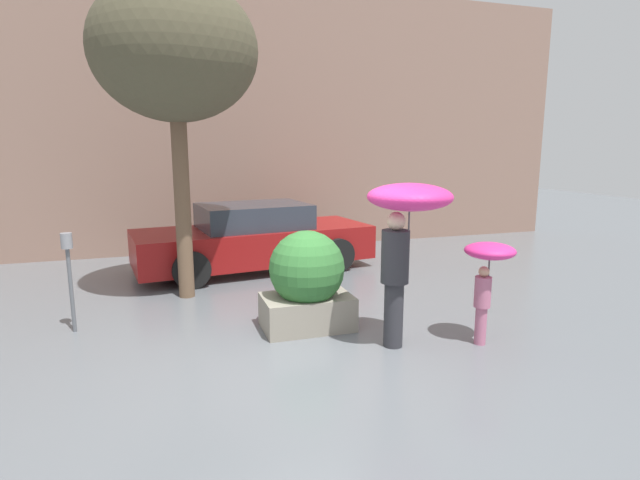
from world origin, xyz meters
TOP-DOWN VIEW (x-y plane):
  - ground_plane at (0.00, 0.00)m, footprint 40.00×40.00m
  - building_facade at (0.00, 6.50)m, footprint 18.00×0.30m
  - planter_box at (0.55, 0.89)m, footprint 1.18×1.00m
  - person_adult at (1.46, -0.09)m, footprint 0.98×0.98m
  - person_child at (2.49, -0.28)m, footprint 0.61×0.61m
  - parked_car_near at (0.48, 4.36)m, footprint 4.72×2.38m
  - street_tree at (-0.90, 2.86)m, footprint 2.47×2.47m
  - parking_meter at (-2.40, 1.69)m, footprint 0.14×0.14m

SIDE VIEW (x-z plane):
  - ground_plane at x=0.00m, z-range 0.00..0.00m
  - parked_car_near at x=0.48m, z-range -0.04..1.26m
  - planter_box at x=0.55m, z-range -0.01..1.31m
  - parking_meter at x=-2.40m, z-range 0.28..1.60m
  - person_child at x=2.49m, z-range 0.36..1.62m
  - person_adult at x=1.46m, z-range 0.57..2.55m
  - building_facade at x=0.00m, z-range 0.00..6.00m
  - street_tree at x=-0.90m, z-range 1.34..6.20m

